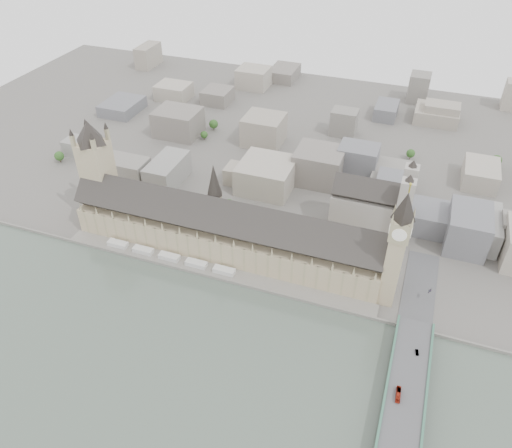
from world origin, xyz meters
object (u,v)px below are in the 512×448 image
(victoria_tower, at_px, (97,168))
(red_bus_north, at_px, (398,394))
(elizabeth_tower, at_px, (398,242))
(car_approach, at_px, (430,291))
(palace_of_westminster, at_px, (225,231))
(westminster_abbey, at_px, (373,206))
(car_silver, at_px, (417,352))
(westminster_bridge, at_px, (403,412))

(victoria_tower, height_order, red_bus_north, victoria_tower)
(elizabeth_tower, xyz_separation_m, car_approach, (30.61, 10.52, -47.20))
(red_bus_north, bearing_deg, car_approach, 80.61)
(red_bus_north, bearing_deg, victoria_tower, 156.01)
(victoria_tower, bearing_deg, palace_of_westminster, -2.96)
(red_bus_north, bearing_deg, westminster_abbey, 101.79)
(elizabeth_tower, distance_m, victoria_tower, 260.64)
(car_approach, bearing_deg, car_silver, -81.53)
(victoria_tower, relative_size, car_approach, 22.75)
(palace_of_westminster, bearing_deg, westminster_abbey, 34.17)
(palace_of_westminster, relative_size, westminster_abbey, 3.90)
(elizabeth_tower, height_order, westminster_bridge, elizabeth_tower)
(palace_of_westminster, height_order, red_bus_north, palace_of_westminster)
(palace_of_westminster, height_order, car_approach, palace_of_westminster)
(westminster_bridge, relative_size, red_bus_north, 28.71)
(westminster_bridge, bearing_deg, red_bus_north, 125.30)
(westminster_bridge, distance_m, red_bus_north, 10.30)
(palace_of_westminster, xyz_separation_m, red_bus_north, (157.48, -100.82, -10.88))
(victoria_tower, xyz_separation_m, car_approach, (290.61, -7.48, -44.32))
(westminster_bridge, xyz_separation_m, car_approach, (6.61, 106.02, 5.76))
(victoria_tower, bearing_deg, elizabeth_tower, -3.96)
(car_silver, distance_m, car_approach, 62.38)
(victoria_tower, distance_m, car_approach, 294.06)
(victoria_tower, relative_size, car_silver, 20.86)
(victoria_tower, xyz_separation_m, westminster_bridge, (284.00, -113.50, -50.08))
(elizabeth_tower, height_order, car_approach, elizabeth_tower)
(westminster_abbey, distance_m, red_bus_north, 182.65)
(red_bus_north, height_order, car_approach, red_bus_north)
(westminster_abbey, height_order, car_silver, westminster_abbey)
(red_bus_north, xyz_separation_m, car_approach, (11.12, 99.64, -0.94))
(car_approach, bearing_deg, red_bus_north, -84.82)
(palace_of_westminster, xyz_separation_m, car_approach, (168.61, -1.18, -11.82))
(car_silver, bearing_deg, palace_of_westminster, 145.52)
(westminster_bridge, bearing_deg, car_silver, 85.74)
(palace_of_westminster, height_order, elizabeth_tower, elizabeth_tower)
(victoria_tower, relative_size, red_bus_north, 8.83)
(car_approach, bearing_deg, victoria_tower, -169.92)
(westminster_bridge, distance_m, car_silver, 44.25)
(victoria_tower, bearing_deg, car_silver, -13.65)
(palace_of_westminster, bearing_deg, elizabeth_tower, -4.85)
(elizabeth_tower, xyz_separation_m, westminster_bridge, (24.00, -95.50, -52.96))
(elizabeth_tower, bearing_deg, westminster_bridge, -75.89)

